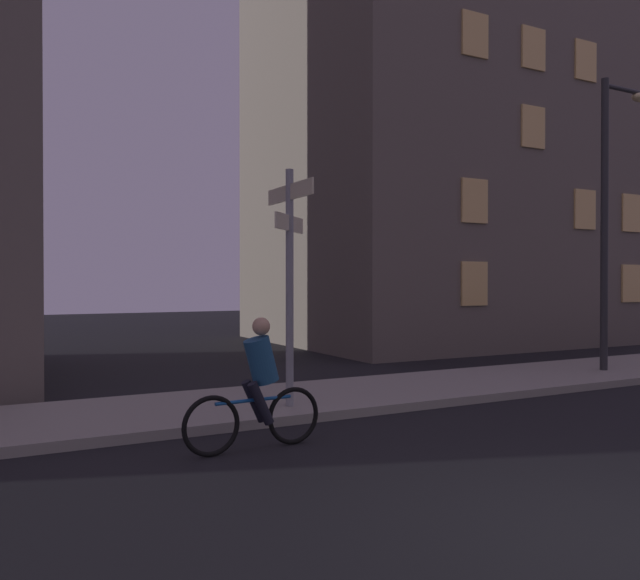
{
  "coord_description": "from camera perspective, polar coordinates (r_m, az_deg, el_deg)",
  "views": [
    {
      "loc": [
        -4.41,
        -3.2,
        2.04
      ],
      "look_at": [
        0.13,
        5.33,
        1.92
      ],
      "focal_mm": 35.83,
      "sensor_mm": 36.0,
      "label": 1
    }
  ],
  "objects": [
    {
      "name": "ground_plane",
      "position": [
        5.82,
        25.89,
        -19.87
      ],
      "size": [
        80.0,
        80.0,
        0.0
      ],
      "primitive_type": "plane",
      "color": "black"
    },
    {
      "name": "signpost",
      "position": [
        9.77,
        -2.73,
        2.22
      ],
      "size": [
        0.86,
        1.56,
        3.62
      ],
      "color": "gray",
      "rests_on": "sidewalk_kerb"
    },
    {
      "name": "sidewalk_kerb",
      "position": [
        10.7,
        -3.2,
        -9.9
      ],
      "size": [
        40.0,
        2.77,
        0.14
      ],
      "primitive_type": "cube",
      "color": "gray",
      "rests_on": "ground_plane"
    },
    {
      "name": "building_right_block",
      "position": [
        23.37,
        10.02,
        13.27
      ],
      "size": [
        10.9,
        9.27,
        14.26
      ],
      "color": "#6B6056",
      "rests_on": "ground_plane"
    },
    {
      "name": "cyclist",
      "position": [
        7.87,
        -5.6,
        -8.74
      ],
      "size": [
        1.82,
        0.35,
        1.61
      ],
      "color": "black",
      "rests_on": "ground_plane"
    },
    {
      "name": "street_lamp",
      "position": [
        15.32,
        24.49,
        7.31
      ],
      "size": [
        1.45,
        0.28,
        6.28
      ],
      "color": "#2D2D30",
      "rests_on": "sidewalk_kerb"
    }
  ]
}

